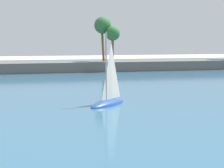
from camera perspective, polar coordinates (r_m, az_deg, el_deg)
The scene contains 3 objects.
sea at distance 58.11m, azimuth -11.83°, elevation 0.98°, with size 220.00×98.10×0.06m, color #33607F.
palm_headland at distance 66.93m, azimuth -12.37°, elevation 4.52°, with size 117.50×6.09×12.64m.
sailboat_toward_headland at distance 33.14m, azimuth -0.56°, elevation -2.12°, with size 4.43×4.29×6.88m.
Camera 1 is at (-1.49, -1.83, 5.87)m, focal length 59.79 mm.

